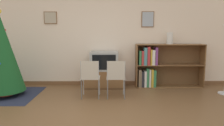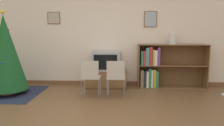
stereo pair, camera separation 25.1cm
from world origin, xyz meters
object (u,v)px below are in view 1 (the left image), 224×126
at_px(vase, 170,38).
at_px(folding_chair_left, 90,77).
at_px(tv_console, 104,79).
at_px(folding_chair_right, 116,77).
at_px(bookshelf, 157,67).
at_px(christmas_tree, 2,53).
at_px(television, 104,61).

bearing_deg(vase, folding_chair_left, -152.34).
distance_m(tv_console, folding_chair_right, 0.97).
height_order(tv_console, folding_chair_right, folding_chair_right).
bearing_deg(folding_chair_left, vase, 27.66).
xyz_separation_m(folding_chair_left, bookshelf, (1.63, 0.98, 0.05)).
height_order(folding_chair_left, vase, vase).
relative_size(christmas_tree, folding_chair_left, 2.31).
bearing_deg(folding_chair_right, tv_console, 106.98).
relative_size(christmas_tree, bookshelf, 1.10).
height_order(christmas_tree, vase, christmas_tree).
xyz_separation_m(tv_console, folding_chair_left, (-0.27, -0.89, 0.25)).
bearing_deg(christmas_tree, folding_chair_left, -6.37).
xyz_separation_m(christmas_tree, vase, (3.88, 0.80, 0.31)).
xyz_separation_m(christmas_tree, folding_chair_right, (2.49, -0.22, -0.47)).
height_order(folding_chair_right, vase, vase).
distance_m(folding_chair_left, folding_chair_right, 0.55).
height_order(christmas_tree, bookshelf, christmas_tree).
height_order(television, vase, vase).
bearing_deg(bookshelf, folding_chair_right, -137.89).
height_order(bookshelf, vase, vase).
relative_size(tv_console, folding_chair_right, 1.25).
xyz_separation_m(television, bookshelf, (1.35, 0.08, -0.16)).
bearing_deg(folding_chair_left, bookshelf, 30.97).
relative_size(tv_console, vase, 3.50).
bearing_deg(bookshelf, christmas_tree, -167.99).
bearing_deg(folding_chair_left, television, 72.97).
bearing_deg(folding_chair_left, folding_chair_right, 0.00).
bearing_deg(vase, bookshelf, -172.88).
bearing_deg(christmas_tree, folding_chair_right, -4.98).
xyz_separation_m(christmas_tree, bookshelf, (3.57, 0.76, -0.42)).
bearing_deg(tv_console, folding_chair_right, -73.02).
relative_size(christmas_tree, folding_chair_right, 2.31).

